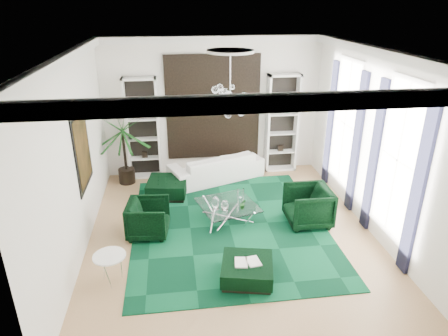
{
  "coord_description": "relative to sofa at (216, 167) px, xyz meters",
  "views": [
    {
      "loc": [
        -1.14,
        -7.3,
        4.67
      ],
      "look_at": [
        -0.09,
        0.5,
        1.33
      ],
      "focal_mm": 32.0,
      "sensor_mm": 36.0,
      "label": 1
    }
  ],
  "objects": [
    {
      "name": "floor",
      "position": [
        0.0,
        -2.85,
        -0.39
      ],
      "size": [
        6.0,
        7.0,
        0.02
      ],
      "primitive_type": "cube",
      "color": "tan",
      "rests_on": "ground"
    },
    {
      "name": "ceiling",
      "position": [
        0.0,
        -2.85,
        3.43
      ],
      "size": [
        6.0,
        7.0,
        0.02
      ],
      "primitive_type": "cube",
      "color": "white",
      "rests_on": "ground"
    },
    {
      "name": "wall_back",
      "position": [
        0.0,
        0.66,
        1.52
      ],
      "size": [
        6.0,
        0.02,
        3.8
      ],
      "primitive_type": "cube",
      "color": "white",
      "rests_on": "ground"
    },
    {
      "name": "wall_front",
      "position": [
        0.0,
        -6.36,
        1.52
      ],
      "size": [
        6.0,
        0.02,
        3.8
      ],
      "primitive_type": "cube",
      "color": "white",
      "rests_on": "ground"
    },
    {
      "name": "wall_left",
      "position": [
        -3.01,
        -2.85,
        1.52
      ],
      "size": [
        0.02,
        7.0,
        3.8
      ],
      "primitive_type": "cube",
      "color": "white",
      "rests_on": "ground"
    },
    {
      "name": "wall_right",
      "position": [
        3.01,
        -2.85,
        1.52
      ],
      "size": [
        0.02,
        7.0,
        3.8
      ],
      "primitive_type": "cube",
      "color": "white",
      "rests_on": "ground"
    },
    {
      "name": "crown_molding",
      "position": [
        0.0,
        -2.85,
        3.32
      ],
      "size": [
        6.0,
        7.0,
        0.18
      ],
      "primitive_type": null,
      "color": "white",
      "rests_on": "ceiling"
    },
    {
      "name": "ceiling_medallion",
      "position": [
        0.0,
        -2.55,
        3.39
      ],
      "size": [
        0.9,
        0.9,
        0.05
      ],
      "primitive_type": "cylinder",
      "color": "white",
      "rests_on": "ceiling"
    },
    {
      "name": "tapestry",
      "position": [
        0.0,
        0.61,
        1.52
      ],
      "size": [
        2.5,
        0.06,
        2.8
      ],
      "primitive_type": "cube",
      "color": "black",
      "rests_on": "wall_back"
    },
    {
      "name": "shelving_left",
      "position": [
        -1.95,
        0.46,
        1.02
      ],
      "size": [
        0.9,
        0.38,
        2.8
      ],
      "primitive_type": null,
      "color": "white",
      "rests_on": "floor"
    },
    {
      "name": "shelving_right",
      "position": [
        1.95,
        0.46,
        1.02
      ],
      "size": [
        0.9,
        0.38,
        2.8
      ],
      "primitive_type": null,
      "color": "white",
      "rests_on": "floor"
    },
    {
      "name": "painting",
      "position": [
        -2.97,
        -2.25,
        1.47
      ],
      "size": [
        0.04,
        1.3,
        1.6
      ],
      "primitive_type": "cube",
      "color": "black",
      "rests_on": "wall_left"
    },
    {
      "name": "window_near",
      "position": [
        2.99,
        -3.75,
        1.52
      ],
      "size": [
        0.03,
        1.1,
        2.9
      ],
      "primitive_type": "cube",
      "color": "white",
      "rests_on": "wall_right"
    },
    {
      "name": "curtain_near_a",
      "position": [
        2.96,
        -4.53,
        1.27
      ],
      "size": [
        0.07,
        0.3,
        3.25
      ],
      "primitive_type": "cube",
      "color": "black",
      "rests_on": "floor"
    },
    {
      "name": "curtain_near_b",
      "position": [
        2.96,
        -2.97,
        1.27
      ],
      "size": [
        0.07,
        0.3,
        3.25
      ],
      "primitive_type": "cube",
      "color": "black",
      "rests_on": "floor"
    },
    {
      "name": "window_far",
      "position": [
        2.99,
        -1.35,
        1.52
      ],
      "size": [
        0.03,
        1.1,
        2.9
      ],
      "primitive_type": "cube",
      "color": "white",
      "rests_on": "wall_right"
    },
    {
      "name": "curtain_far_a",
      "position": [
        2.96,
        -2.13,
        1.27
      ],
      "size": [
        0.07,
        0.3,
        3.25
      ],
      "primitive_type": "cube",
      "color": "black",
      "rests_on": "floor"
    },
    {
      "name": "curtain_far_b",
      "position": [
        2.96,
        -0.57,
        1.27
      ],
      "size": [
        0.07,
        0.3,
        3.25
      ],
      "primitive_type": "cube",
      "color": "black",
      "rests_on": "floor"
    },
    {
      "name": "rug",
      "position": [
        0.0,
        -2.55,
        -0.37
      ],
      "size": [
        4.2,
        5.0,
        0.02
      ],
      "primitive_type": "cube",
      "color": "black",
      "rests_on": "floor"
    },
    {
      "name": "sofa",
      "position": [
        0.0,
        0.0,
        0.0
      ],
      "size": [
        2.77,
        1.86,
        0.75
      ],
      "primitive_type": "imported",
      "rotation": [
        0.0,
        0.0,
        3.51
      ],
      "color": "white",
      "rests_on": "floor"
    },
    {
      "name": "armchair_left",
      "position": [
        -1.75,
        -2.65,
        0.01
      ],
      "size": [
        0.94,
        0.92,
        0.78
      ],
      "primitive_type": "imported",
      "rotation": [
        0.0,
        0.0,
        1.46
      ],
      "color": "black",
      "rests_on": "floor"
    },
    {
      "name": "armchair_right",
      "position": [
        1.75,
        -2.65,
        0.06
      ],
      "size": [
        0.96,
        0.94,
        0.87
      ],
      "primitive_type": "imported",
      "rotation": [
        0.0,
        0.0,
        -1.58
      ],
      "color": "black",
      "rests_on": "floor"
    },
    {
      "name": "coffee_table",
      "position": [
        0.0,
        -2.3,
        -0.17
      ],
      "size": [
        1.48,
        1.48,
        0.41
      ],
      "primitive_type": null,
      "rotation": [
        0.0,
        0.0,
        0.27
      ],
      "color": "white",
      "rests_on": "floor"
    },
    {
      "name": "ottoman_side",
      "position": [
        -1.35,
        -0.85,
        -0.16
      ],
      "size": [
        1.1,
        1.1,
        0.43
      ],
      "primitive_type": "cube",
      "rotation": [
        0.0,
        0.0,
        -0.14
      ],
      "color": "black",
      "rests_on": "floor"
    },
    {
      "name": "ottoman_front",
      "position": [
        0.05,
        -4.4,
        -0.2
      ],
      "size": [
        1.07,
        1.07,
        0.36
      ],
      "primitive_type": "cube",
      "rotation": [
        0.0,
        0.0,
        -0.22
      ],
      "color": "black",
      "rests_on": "floor"
    },
    {
      "name": "book",
      "position": [
        0.05,
        -4.4,
        0.0
      ],
      "size": [
        0.47,
        0.31,
        0.03
      ],
      "primitive_type": "cube",
      "color": "white",
      "rests_on": "ottoman_front"
    },
    {
      "name": "side_table",
      "position": [
        -2.35,
        -4.15,
        -0.1
      ],
      "size": [
        0.7,
        0.7,
        0.55
      ],
      "primitive_type": "cylinder",
      "rotation": [
        0.0,
        0.0,
        0.25
      ],
      "color": "white",
      "rests_on": "floor"
    },
    {
      "name": "palm",
      "position": [
        -2.45,
        0.1,
        0.83
      ],
      "size": [
        1.74,
        1.74,
        2.41
      ],
      "primitive_type": null,
      "rotation": [
        0.0,
        0.0,
        0.17
      ],
      "color": "#114513",
      "rests_on": "floor"
    },
    {
      "name": "chandelier",
      "position": [
        0.0,
        -2.55,
        2.47
      ],
      "size": [
        1.06,
        1.06,
        0.73
      ],
      "primitive_type": null,
      "rotation": [
        0.0,
        0.0,
        0.38
      ],
      "color": "white",
      "rests_on": "ceiling"
    },
    {
      "name": "table_plant",
      "position": [
        0.3,
        -2.55,
        0.16
      ],
      "size": [
        0.14,
        0.11,
        0.24
      ],
      "primitive_type": "imported",
      "rotation": [
        0.0,
        0.0,
        -0.03
      ],
      "color": "#114513",
      "rests_on": "coffee_table"
    }
  ]
}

